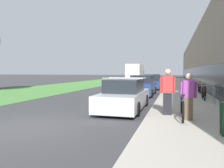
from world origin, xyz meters
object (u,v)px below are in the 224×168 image
bike_rack_hoop (214,94)px  parked_sedan_curbside (125,96)px  cruiser_bike_farthest (199,88)px  cruiser_bike_nearest (204,94)px  person_bystander (168,92)px  parked_sedan_far (153,82)px  cruiser_bike_middle (204,91)px  person_rider (188,97)px  tandem_bicycle (182,107)px  vintage_roadster_curbside (142,86)px  moving_truck (135,73)px

bike_rack_hoop → parked_sedan_curbside: (-4.29, -2.31, 0.01)m
cruiser_bike_farthest → cruiser_bike_nearest: bearing=-92.7°
person_bystander → parked_sedan_curbside: size_ratio=0.38×
person_bystander → cruiser_bike_nearest: 5.62m
parked_sedan_far → cruiser_bike_nearest: bearing=-67.6°
cruiser_bike_nearest → cruiser_bike_middle: bearing=82.0°
person_rider → cruiser_bike_farthest: (1.41, 10.25, -0.42)m
tandem_bicycle → parked_sedan_far: parked_sedan_far is taller
parked_sedan_curbside → vintage_roadster_curbside: (-0.10, 6.68, 0.04)m
tandem_bicycle → cruiser_bike_farthest: 10.08m
parked_sedan_far → moving_truck: bearing=106.1°
cruiser_bike_nearest → parked_sedan_curbside: (-3.96, -3.82, 0.17)m
vintage_roadster_curbside → cruiser_bike_nearest: bearing=-35.2°
parked_sedan_curbside → tandem_bicycle: bearing=-36.1°
person_bystander → parked_sedan_far: person_bystander is taller
cruiser_bike_farthest → parked_sedan_curbside: bearing=-117.3°
parked_sedan_curbside → cruiser_bike_middle: bearing=54.2°
cruiser_bike_middle → vintage_roadster_curbside: bearing=169.7°
cruiser_bike_middle → parked_sedan_curbside: size_ratio=0.38×
cruiser_bike_middle → bike_rack_hoop: bearing=-89.4°
vintage_roadster_curbside → parked_sedan_curbside: bearing=-89.2°
bike_rack_hoop → cruiser_bike_middle: size_ratio=0.47×
parked_sedan_curbside → moving_truck: moving_truck is taller
cruiser_bike_middle → person_bystander: bearing=-106.9°
cruiser_bike_farthest → vintage_roadster_curbside: bearing=-161.9°
cruiser_bike_farthest → parked_sedan_far: size_ratio=0.42×
parked_sedan_far → person_rider: bearing=-80.1°
person_rider → cruiser_bike_nearest: bearing=78.6°
person_bystander → moving_truck: (-6.66, 30.94, 0.53)m
cruiser_bike_farthest → parked_sedan_curbside: parked_sedan_curbside is taller
parked_sedan_curbside → cruiser_bike_nearest: bearing=44.0°
tandem_bicycle → cruiser_bike_nearest: 5.86m
cruiser_bike_nearest → person_bystander: bearing=-110.2°
parked_sedan_curbside → vintage_roadster_curbside: bearing=90.8°
cruiser_bike_middle → vintage_roadster_curbside: vintage_roadster_curbside is taller
bike_rack_hoop → person_bystander: bearing=-121.1°
tandem_bicycle → bike_rack_hoop: bearing=67.6°
person_rider → parked_sedan_far: size_ratio=0.37×
parked_sedan_far → person_bystander: bearing=-82.4°
cruiser_bike_nearest → bike_rack_hoop: bearing=-77.8°
person_bystander → cruiser_bike_nearest: (1.93, 5.25, -0.54)m
parked_sedan_far → parked_sedan_curbside: bearing=-90.3°
cruiser_bike_middle → parked_sedan_curbside: bearing=-125.8°
tandem_bicycle → moving_truck: size_ratio=0.36×
cruiser_bike_nearest → parked_sedan_curbside: parked_sedan_curbside is taller
person_bystander → cruiser_bike_middle: (2.22, 7.32, -0.52)m
tandem_bicycle → person_rider: person_rider is taller
bike_rack_hoop → moving_truck: 28.64m
cruiser_bike_middle → moving_truck: 25.25m
tandem_bicycle → parked_sedan_curbside: bearing=143.9°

